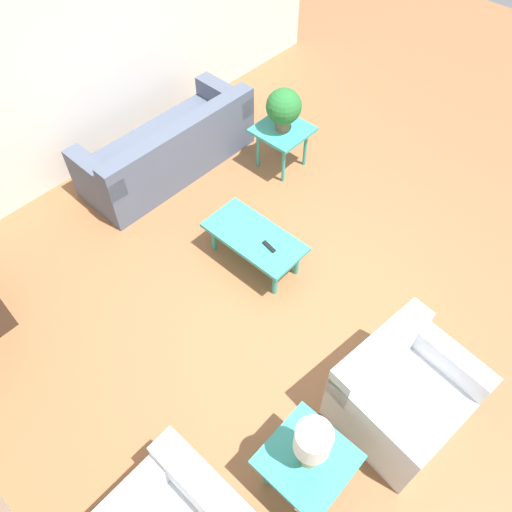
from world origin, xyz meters
TOP-DOWN VIEW (x-y plane):
  - ground_plane at (0.00, 0.00)m, footprint 14.00×14.00m
  - wall_right at (3.06, 0.00)m, footprint 0.12×7.20m
  - sofa at (2.22, -0.32)m, footprint 0.84×2.11m
  - armchair at (-1.37, 0.44)m, footprint 0.95×1.05m
  - coffee_table at (0.55, 0.05)m, footprint 1.01×0.50m
  - side_table_plant at (1.31, -1.25)m, footprint 0.58×0.58m
  - side_table_lamp at (-1.18, 1.38)m, footprint 0.58×0.58m
  - potted_plant at (1.31, -1.25)m, footprint 0.40×0.40m
  - table_lamp at (-1.18, 1.38)m, footprint 0.24×0.24m
  - remote_control at (0.34, 0.07)m, footprint 0.16×0.06m

SIDE VIEW (x-z plane):
  - ground_plane at x=0.00m, z-range 0.00..0.00m
  - sofa at x=2.22m, z-range -0.09..0.67m
  - armchair at x=-1.37m, z-range -0.08..0.71m
  - coffee_table at x=0.55m, z-range 0.14..0.53m
  - remote_control at x=0.34m, z-range 0.38..0.40m
  - side_table_plant at x=1.31m, z-range 0.19..0.73m
  - side_table_lamp at x=-1.18m, z-range 0.19..0.73m
  - potted_plant at x=1.31m, z-range 0.57..1.06m
  - table_lamp at x=-1.18m, z-range 0.60..1.10m
  - wall_right at x=3.06m, z-range 0.00..2.70m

